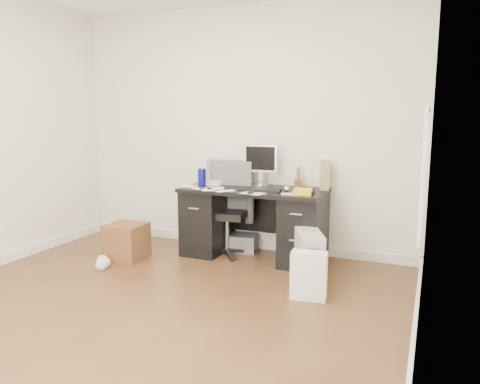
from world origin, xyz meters
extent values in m
plane|color=#492B17|center=(0.00, 0.00, 0.00)|extent=(4.00, 4.00, 0.00)
cube|color=beige|center=(0.00, 2.00, 1.35)|extent=(4.00, 0.02, 2.70)
cube|color=beige|center=(2.00, 0.00, 1.35)|extent=(0.02, 4.00, 2.70)
cube|color=silver|center=(0.00, 1.99, 0.05)|extent=(4.00, 0.03, 0.10)
cube|color=silver|center=(1.99, 0.00, 0.05)|extent=(0.03, 4.00, 0.10)
cube|color=black|center=(0.30, 1.65, 0.73)|extent=(1.50, 0.70, 0.04)
cube|color=black|center=(-0.25, 1.65, 0.35)|extent=(0.40, 0.60, 0.71)
cube|color=black|center=(0.85, 1.65, 0.35)|extent=(0.40, 0.60, 0.71)
cube|color=black|center=(0.30, 1.98, 0.45)|extent=(0.70, 0.03, 0.51)
cube|color=black|center=(0.42, 1.52, 0.76)|extent=(0.44, 0.19, 0.02)
sphere|color=#BBBBC0|center=(0.69, 1.56, 0.78)|extent=(0.07, 0.07, 0.06)
cylinder|color=navy|center=(-0.27, 1.57, 0.85)|extent=(0.09, 0.09, 0.19)
cube|color=silver|center=(-0.28, 1.77, 0.89)|extent=(0.13, 0.25, 0.28)
cube|color=olive|center=(0.99, 1.91, 0.90)|extent=(0.18, 0.28, 0.30)
cube|color=yellow|center=(0.87, 1.52, 0.77)|extent=(0.23, 0.28, 0.04)
cube|color=#AEAB9D|center=(1.04, 1.15, 0.23)|extent=(0.38, 0.51, 0.47)
cube|color=white|center=(1.14, 0.75, 0.20)|extent=(0.32, 0.24, 0.40)
cube|color=#512F18|center=(-0.93, 1.08, 0.19)|extent=(0.39, 0.39, 0.38)
cube|color=slate|center=(0.10, 1.82, 0.09)|extent=(0.35, 0.31, 0.19)
camera|label=1|loc=(2.03, -2.89, 1.52)|focal=35.00mm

